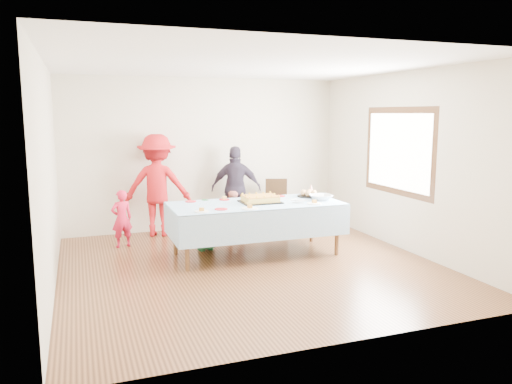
{
  "coord_description": "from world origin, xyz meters",
  "views": [
    {
      "loc": [
        -2.17,
        -6.26,
        2.08
      ],
      "look_at": [
        0.19,
        0.3,
        0.97
      ],
      "focal_mm": 35.0,
      "sensor_mm": 36.0,
      "label": 1
    }
  ],
  "objects_px": {
    "dining_chair": "(276,201)",
    "adult_left": "(158,185)",
    "birthday_cake": "(260,199)",
    "party_table": "(256,207)"
  },
  "relations": [
    {
      "from": "dining_chair",
      "to": "adult_left",
      "type": "bearing_deg",
      "value": -168.12
    },
    {
      "from": "adult_left",
      "to": "birthday_cake",
      "type": "bearing_deg",
      "value": 142.37
    },
    {
      "from": "party_table",
      "to": "dining_chair",
      "type": "bearing_deg",
      "value": 57.72
    },
    {
      "from": "birthday_cake",
      "to": "adult_left",
      "type": "relative_size",
      "value": 0.33
    },
    {
      "from": "party_table",
      "to": "dining_chair",
      "type": "relative_size",
      "value": 2.76
    },
    {
      "from": "birthday_cake",
      "to": "dining_chair",
      "type": "bearing_deg",
      "value": 59.59
    },
    {
      "from": "party_table",
      "to": "dining_chair",
      "type": "distance_m",
      "value": 1.74
    },
    {
      "from": "party_table",
      "to": "adult_left",
      "type": "relative_size",
      "value": 1.44
    },
    {
      "from": "birthday_cake",
      "to": "dining_chair",
      "type": "relative_size",
      "value": 0.64
    },
    {
      "from": "party_table",
      "to": "adult_left",
      "type": "distance_m",
      "value": 2.07
    }
  ]
}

